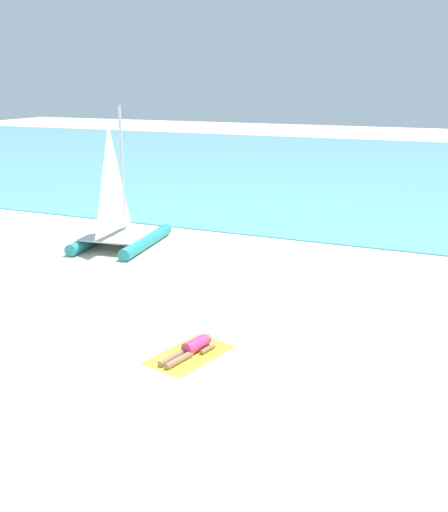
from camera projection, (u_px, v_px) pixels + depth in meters
ground_plane at (277, 254)px, 20.22m from camera, size 120.00×120.00×0.00m
ocean_water at (380, 169)px, 39.55m from camera, size 120.00×40.00×0.05m
sailboat_teal at (119, 226)px, 21.00m from camera, size 2.83×4.02×4.91m
towel_right at (190, 355)px, 12.80m from camera, size 1.54×2.11×0.01m
sunbather_right at (192, 348)px, 12.82m from camera, size 0.77×1.55×0.30m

